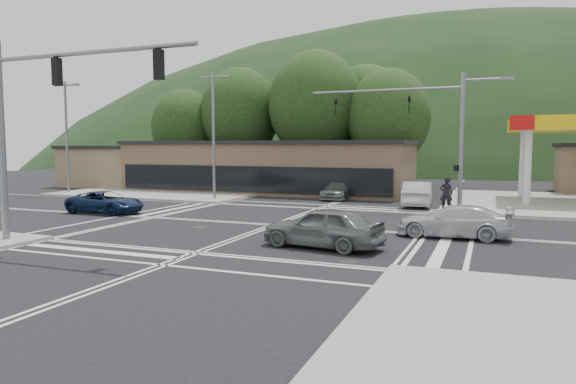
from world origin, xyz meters
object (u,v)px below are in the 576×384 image
at_px(car_queue_a, 418,194).
at_px(car_blue_west, 105,202).
at_px(car_northbound, 338,190).
at_px(pedestrian, 446,194).
at_px(car_grey_center, 323,227).
at_px(car_silver_east, 454,221).
at_px(car_queue_b, 375,188).

bearing_deg(car_queue_a, car_blue_west, 27.13).
bearing_deg(car_northbound, pedestrian, -35.14).
height_order(car_grey_center, car_northbound, car_grey_center).
distance_m(car_grey_center, pedestrian, 12.52).
xyz_separation_m(car_silver_east, car_northbound, (-8.93, 13.42, -0.04)).
distance_m(car_silver_east, car_queue_a, 11.23).
bearing_deg(car_queue_a, car_grey_center, 79.65).
xyz_separation_m(car_blue_west, car_silver_east, (19.24, -0.80, 0.05)).
bearing_deg(pedestrian, car_northbound, -42.63).
bearing_deg(car_queue_b, pedestrian, 130.16).
distance_m(car_silver_east, car_queue_b, 17.73).
height_order(car_blue_west, car_grey_center, car_grey_center).
distance_m(car_queue_a, car_queue_b, 6.77).
relative_size(car_queue_a, car_queue_b, 1.22).
height_order(car_queue_a, car_northbound, car_queue_a).
xyz_separation_m(car_grey_center, car_queue_b, (-2.37, 20.56, -0.11)).
relative_size(car_queue_a, pedestrian, 2.46).
relative_size(car_queue_b, car_northbound, 0.90).
relative_size(car_silver_east, car_queue_b, 1.18).
relative_size(car_silver_east, pedestrian, 2.38).
bearing_deg(car_blue_west, car_silver_east, -91.51).
xyz_separation_m(car_blue_west, car_queue_a, (16.32, 10.04, 0.17)).
xyz_separation_m(car_queue_b, pedestrian, (5.92, -8.56, 0.46)).
bearing_deg(car_grey_center, car_silver_east, 141.66).
bearing_deg(car_silver_east, car_northbound, -146.12).
height_order(car_northbound, pedestrian, pedestrian).
distance_m(car_queue_b, pedestrian, 10.42).
bearing_deg(car_blue_west, car_queue_b, -37.67).
bearing_deg(car_silver_east, car_queue_b, -157.05).
xyz_separation_m(car_queue_b, car_northbound, (-2.08, -2.94, -0.04)).
bearing_deg(car_grey_center, car_northbound, -157.34).
bearing_deg(pedestrian, car_blue_west, 13.36).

